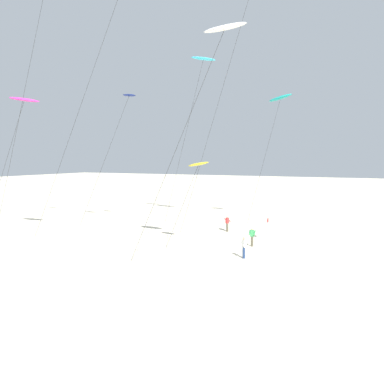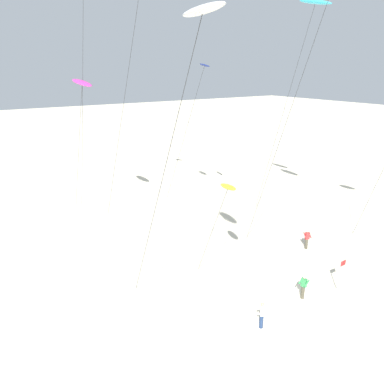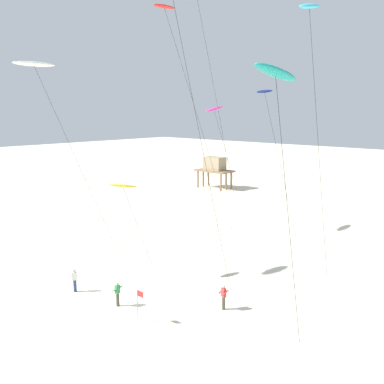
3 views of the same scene
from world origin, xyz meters
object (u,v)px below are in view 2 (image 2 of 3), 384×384
at_px(kite_cyan, 315,4).
at_px(kite_flyer_middle, 262,314).
at_px(kite_navy, 203,71).
at_px(marker_flag, 341,269).
at_px(kite_white, 202,13).
at_px(kite_magenta, 82,84).
at_px(kite_flyer_nearest, 307,239).
at_px(kite_yellow, 228,188).
at_px(kite_flyer_furthest, 303,286).

distance_m(kite_cyan, kite_flyer_middle, 23.65).
height_order(kite_navy, kite_flyer_middle, kite_navy).
xyz_separation_m(kite_flyer_middle, marker_flag, (7.00, -0.04, 0.60)).
relative_size(kite_white, kite_navy, 1.12).
relative_size(kite_magenta, kite_cyan, 0.69).
xyz_separation_m(kite_white, kite_cyan, (16.76, 8.81, 2.82)).
bearing_deg(kite_flyer_nearest, kite_magenta, 131.58).
relative_size(kite_white, kite_flyer_middle, 9.73).
distance_m(kite_yellow, kite_flyer_nearest, 11.04).
distance_m(kite_yellow, kite_flyer_furthest, 8.06).
relative_size(kite_yellow, kite_cyan, 0.39).
xyz_separation_m(kite_magenta, kite_navy, (9.18, -4.61, 1.01)).
xyz_separation_m(kite_white, kite_magenta, (0.93, 19.13, -3.11)).
xyz_separation_m(kite_flyer_furthest, marker_flag, (2.86, -0.61, 0.60)).
bearing_deg(kite_white, kite_flyer_nearest, 18.65).
relative_size(kite_flyer_nearest, marker_flag, 0.80).
distance_m(kite_magenta, kite_flyer_furthest, 23.42).
bearing_deg(kite_flyer_furthest, marker_flag, -11.99).
bearing_deg(kite_white, kite_cyan, 27.73).
xyz_separation_m(kite_magenta, kite_flyer_furthest, (7.35, -18.78, -11.91)).
bearing_deg(kite_flyer_nearest, kite_flyer_middle, -153.20).
height_order(kite_white, marker_flag, kite_white).
xyz_separation_m(kite_navy, kite_flyer_nearest, (3.67, -9.86, -12.92)).
bearing_deg(kite_flyer_middle, kite_flyer_nearest, 26.80).
height_order(kite_magenta, kite_flyer_middle, kite_magenta).
relative_size(kite_magenta, kite_flyer_nearest, 7.96).
bearing_deg(kite_magenta, kite_white, -92.78).
height_order(kite_cyan, marker_flag, kite_cyan).
bearing_deg(kite_magenta, kite_flyer_furthest, -68.64).
bearing_deg(kite_flyer_nearest, marker_flag, -118.24).
relative_size(kite_cyan, kite_flyer_furthest, 11.58).
bearing_deg(kite_flyer_furthest, kite_flyer_nearest, 38.06).
distance_m(kite_white, kite_yellow, 10.69).
xyz_separation_m(kite_flyer_nearest, marker_flag, (-2.64, -4.91, 0.60)).
bearing_deg(marker_flag, kite_magenta, 117.76).
bearing_deg(kite_magenta, marker_flag, -62.24).
xyz_separation_m(kite_magenta, marker_flag, (10.21, -19.39, -11.31)).
relative_size(kite_white, kite_flyer_nearest, 9.73).
height_order(kite_white, kite_navy, kite_white).
bearing_deg(kite_yellow, kite_magenta, 104.02).
bearing_deg(kite_cyan, kite_flyer_middle, -144.42).
distance_m(kite_yellow, kite_cyan, 17.39).
distance_m(kite_flyer_nearest, kite_flyer_furthest, 6.98).
distance_m(kite_magenta, kite_cyan, 19.80).
bearing_deg(kite_flyer_furthest, kite_cyan, 44.94).
bearing_deg(kite_flyer_middle, kite_cyan, 35.58).
xyz_separation_m(kite_flyer_nearest, kite_flyer_middle, (-9.64, -4.87, 0.00)).
xyz_separation_m(kite_yellow, kite_flyer_nearest, (9.05, 0.71, -6.28)).
bearing_deg(kite_navy, kite_flyer_middle, -112.07).
bearing_deg(kite_cyan, kite_yellow, -157.97).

